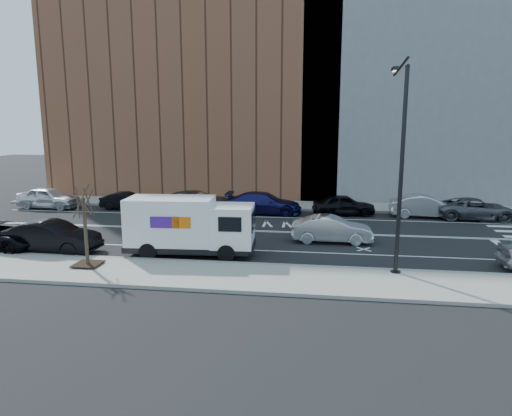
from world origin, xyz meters
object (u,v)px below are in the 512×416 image
(far_parked_a, at_px, (49,198))
(driving_sedan, at_px, (332,229))
(fedex_van, at_px, (189,225))
(far_parked_b, at_px, (127,201))

(far_parked_a, relative_size, driving_sedan, 1.09)
(fedex_van, height_order, far_parked_b, fedex_van)
(fedex_van, xyz_separation_m, far_parked_a, (-14.59, 10.91, -0.72))
(fedex_van, relative_size, far_parked_a, 1.35)
(driving_sedan, bearing_deg, far_parked_a, 70.97)
(far_parked_a, xyz_separation_m, driving_sedan, (21.83, -7.32, -0.09))
(far_parked_a, bearing_deg, fedex_van, -123.58)
(far_parked_a, bearing_deg, driving_sedan, -105.33)
(fedex_van, xyz_separation_m, far_parked_b, (-8.27, 11.30, -0.89))
(far_parked_a, distance_m, far_parked_b, 6.33)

